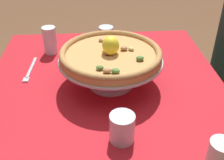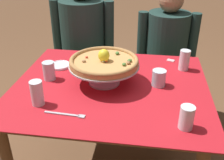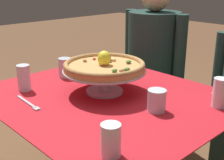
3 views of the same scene
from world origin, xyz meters
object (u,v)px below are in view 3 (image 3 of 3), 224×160
at_px(pizza, 104,65).
at_px(water_glass_side_right, 157,102).
at_px(sugar_packet, 217,94).
at_px(diner_left, 153,70).
at_px(side_plate, 90,69).
at_px(water_glass_front_right, 111,142).
at_px(water_glass_back_right, 220,95).
at_px(dinner_fork, 29,103).
at_px(pizza_stand, 104,76).
at_px(water_glass_side_left, 65,69).
at_px(water_glass_front_left, 24,79).

relative_size(pizza, water_glass_side_right, 4.14).
distance_m(sugar_packet, diner_left, 0.82).
bearing_deg(side_plate, water_glass_front_right, -35.33).
relative_size(sugar_packet, diner_left, 0.04).
xyz_separation_m(water_glass_back_right, side_plate, (-0.80, -0.07, -0.05)).
distance_m(water_glass_side_right, dinner_fork, 0.57).
relative_size(water_glass_side_right, water_glass_back_right, 0.72).
height_order(pizza_stand, diner_left, diner_left).
height_order(dinner_fork, diner_left, diner_left).
xyz_separation_m(side_plate, sugar_packet, (0.73, 0.20, -0.01)).
bearing_deg(dinner_fork, water_glass_side_left, 121.37).
distance_m(water_glass_back_right, side_plate, 0.81).
bearing_deg(sugar_packet, water_glass_side_left, -152.89).
bearing_deg(pizza, water_glass_front_left, -137.32).
xyz_separation_m(water_glass_front_right, water_glass_side_left, (-0.76, 0.36, 0.00)).
distance_m(water_glass_front_right, sugar_packet, 0.74).
distance_m(water_glass_back_right, diner_left, 0.95).
height_order(water_glass_side_left, dinner_fork, water_glass_side_left).
relative_size(pizza_stand, water_glass_side_right, 4.26).
bearing_deg(water_glass_side_right, pizza, -177.44).
xyz_separation_m(pizza, sugar_packet, (0.40, 0.37, -0.14)).
bearing_deg(diner_left, sugar_packet, -28.20).
relative_size(pizza_stand, water_glass_back_right, 3.08).
bearing_deg(water_glass_back_right, water_glass_front_left, -145.94).
bearing_deg(dinner_fork, water_glass_side_right, 39.51).
height_order(water_glass_side_right, sugar_packet, water_glass_side_right).
bearing_deg(pizza_stand, pizza, 22.51).
bearing_deg(diner_left, water_glass_front_right, -56.29).
distance_m(water_glass_side_left, sugar_packet, 0.83).
relative_size(water_glass_front_left, water_glass_side_left, 1.19).
height_order(pizza_stand, water_glass_back_right, water_glass_back_right).
distance_m(pizza_stand, water_glass_side_left, 0.33).
xyz_separation_m(water_glass_side_left, diner_left, (0.02, 0.76, -0.16)).
relative_size(pizza_stand, pizza, 1.03).
distance_m(water_glass_side_right, water_glass_front_left, 0.67).
xyz_separation_m(sugar_packet, diner_left, (-0.71, 0.38, -0.11)).
relative_size(side_plate, dinner_fork, 0.68).
relative_size(water_glass_side_left, diner_left, 0.09).
bearing_deg(pizza_stand, water_glass_front_right, -39.85).
xyz_separation_m(dinner_fork, sugar_packet, (0.52, 0.72, -0.00)).
height_order(pizza, diner_left, diner_left).
height_order(water_glass_side_left, diner_left, diner_left).
height_order(water_glass_front_left, water_glass_front_right, water_glass_front_left).
bearing_deg(dinner_fork, pizza_stand, 70.43).
bearing_deg(water_glass_side_left, water_glass_back_right, 17.17).
height_order(water_glass_front_right, dinner_fork, water_glass_front_right).
bearing_deg(side_plate, water_glass_side_left, -92.16).
bearing_deg(water_glass_front_right, water_glass_side_left, 154.87).
bearing_deg(pizza_stand, side_plate, 151.52).
relative_size(water_glass_back_right, dinner_fork, 0.64).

